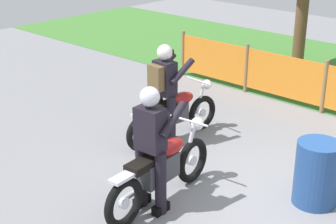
# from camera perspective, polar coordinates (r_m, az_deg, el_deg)

# --- Properties ---
(ground) EXTENTS (24.00, 24.00, 0.02)m
(ground) POSITION_cam_1_polar(r_m,az_deg,el_deg) (7.32, 10.78, -9.00)
(ground) COLOR gray
(motorcycle_lead) EXTENTS (0.62, 2.10, 0.99)m
(motorcycle_lead) POSITION_cam_1_polar(r_m,az_deg,el_deg) (6.79, -0.74, -6.40)
(motorcycle_lead) COLOR black
(motorcycle_lead) RESTS_ON ground
(motorcycle_trailing) EXTENTS (0.58, 1.97, 0.93)m
(motorcycle_trailing) POSITION_cam_1_polar(r_m,az_deg,el_deg) (8.63, 0.68, -0.25)
(motorcycle_trailing) COLOR black
(motorcycle_trailing) RESTS_ON ground
(rider_lead) EXTENTS (0.58, 0.59, 1.69)m
(rider_lead) POSITION_cam_1_polar(r_m,az_deg,el_deg) (6.45, -1.87, -3.67)
(rider_lead) COLOR black
(rider_lead) RESTS_ON ground
(rider_trailing) EXTENTS (0.59, 0.71, 1.69)m
(rider_trailing) POSITION_cam_1_polar(r_m,az_deg,el_deg) (8.32, -0.40, 2.56)
(rider_trailing) COLOR black
(rider_trailing) RESTS_ON ground
(oil_drum) EXTENTS (0.58, 0.58, 0.88)m
(oil_drum) POSITION_cam_1_polar(r_m,az_deg,el_deg) (7.06, 16.16, -6.55)
(oil_drum) COLOR navy
(oil_drum) RESTS_ON ground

